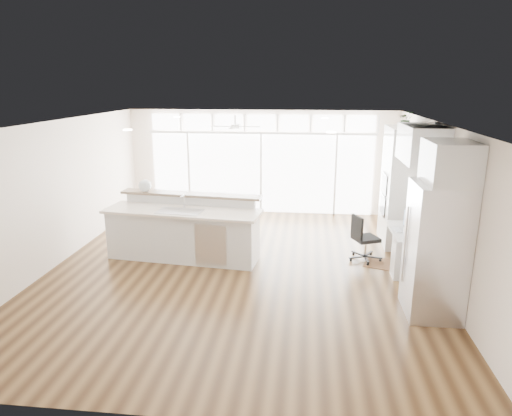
# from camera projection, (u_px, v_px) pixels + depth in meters

# --- Properties ---
(floor) EXTENTS (7.00, 8.00, 0.02)m
(floor) POSITION_uv_depth(u_px,v_px,m) (240.00, 269.00, 8.57)
(floor) COLOR #3B2512
(floor) RESTS_ON ground
(ceiling) EXTENTS (7.00, 8.00, 0.02)m
(ceiling) POSITION_uv_depth(u_px,v_px,m) (238.00, 123.00, 7.85)
(ceiling) COLOR silver
(ceiling) RESTS_ON wall_back
(wall_back) EXTENTS (7.00, 0.04, 2.70)m
(wall_back) POSITION_uv_depth(u_px,v_px,m) (261.00, 162.00, 12.04)
(wall_back) COLOR white
(wall_back) RESTS_ON floor
(wall_front) EXTENTS (7.00, 0.04, 2.70)m
(wall_front) POSITION_uv_depth(u_px,v_px,m) (178.00, 301.00, 4.38)
(wall_front) COLOR white
(wall_front) RESTS_ON floor
(wall_left) EXTENTS (0.04, 8.00, 2.70)m
(wall_left) POSITION_uv_depth(u_px,v_px,m) (55.00, 194.00, 8.58)
(wall_left) COLOR white
(wall_left) RESTS_ON floor
(wall_right) EXTENTS (0.04, 8.00, 2.70)m
(wall_right) POSITION_uv_depth(u_px,v_px,m) (440.00, 205.00, 7.83)
(wall_right) COLOR white
(wall_right) RESTS_ON floor
(glass_wall) EXTENTS (5.80, 0.06, 2.08)m
(glass_wall) POSITION_uv_depth(u_px,v_px,m) (261.00, 174.00, 12.06)
(glass_wall) COLOR white
(glass_wall) RESTS_ON wall_back
(transom_row) EXTENTS (5.90, 0.06, 0.40)m
(transom_row) POSITION_uv_depth(u_px,v_px,m) (261.00, 123.00, 11.71)
(transom_row) COLOR white
(transom_row) RESTS_ON wall_back
(desk_window) EXTENTS (0.04, 0.85, 0.85)m
(desk_window) POSITION_uv_depth(u_px,v_px,m) (435.00, 189.00, 8.07)
(desk_window) COLOR white
(desk_window) RESTS_ON wall_right
(ceiling_fan) EXTENTS (1.16, 1.16, 0.32)m
(ceiling_fan) POSITION_uv_depth(u_px,v_px,m) (235.00, 122.00, 10.64)
(ceiling_fan) COLOR silver
(ceiling_fan) RESTS_ON ceiling
(recessed_lights) EXTENTS (3.40, 3.00, 0.02)m
(recessed_lights) POSITION_uv_depth(u_px,v_px,m) (240.00, 123.00, 8.05)
(recessed_lights) COLOR white
(recessed_lights) RESTS_ON ceiling
(oven_cabinet) EXTENTS (0.64, 1.20, 2.50)m
(oven_cabinet) POSITION_uv_depth(u_px,v_px,m) (400.00, 187.00, 9.62)
(oven_cabinet) COLOR silver
(oven_cabinet) RESTS_ON floor
(desk_nook) EXTENTS (0.72, 1.30, 0.76)m
(desk_nook) POSITION_uv_depth(u_px,v_px,m) (410.00, 250.00, 8.42)
(desk_nook) COLOR silver
(desk_nook) RESTS_ON floor
(upper_cabinets) EXTENTS (0.64, 1.30, 0.64)m
(upper_cabinets) POSITION_uv_depth(u_px,v_px,m) (422.00, 144.00, 7.89)
(upper_cabinets) COLOR silver
(upper_cabinets) RESTS_ON wall_right
(refrigerator) EXTENTS (0.76, 0.90, 2.00)m
(refrigerator) POSITION_uv_depth(u_px,v_px,m) (436.00, 250.00, 6.67)
(refrigerator) COLOR silver
(refrigerator) RESTS_ON floor
(fridge_cabinet) EXTENTS (0.64, 0.90, 0.60)m
(fridge_cabinet) POSITION_uv_depth(u_px,v_px,m) (450.00, 163.00, 6.32)
(fridge_cabinet) COLOR silver
(fridge_cabinet) RESTS_ON wall_right
(framed_photos) EXTENTS (0.06, 0.22, 0.80)m
(framed_photos) POSITION_uv_depth(u_px,v_px,m) (425.00, 190.00, 8.70)
(framed_photos) COLOR black
(framed_photos) RESTS_ON wall_right
(kitchen_island) EXTENTS (3.16, 1.47, 1.21)m
(kitchen_island) POSITION_uv_depth(u_px,v_px,m) (183.00, 229.00, 8.93)
(kitchen_island) COLOR silver
(kitchen_island) RESTS_ON floor
(rug) EXTENTS (0.98, 0.84, 0.01)m
(rug) POSITION_uv_depth(u_px,v_px,m) (388.00, 265.00, 8.74)
(rug) COLOR #3E2313
(rug) RESTS_ON floor
(office_chair) EXTENTS (0.60, 0.58, 0.91)m
(office_chair) POSITION_uv_depth(u_px,v_px,m) (366.00, 238.00, 8.87)
(office_chair) COLOR black
(office_chair) RESTS_ON floor
(fishbowl) EXTENTS (0.30, 0.30, 0.25)m
(fishbowl) POSITION_uv_depth(u_px,v_px,m) (145.00, 186.00, 9.31)
(fishbowl) COLOR silver
(fishbowl) RESTS_ON kitchen_island
(monitor) EXTENTS (0.09, 0.48, 0.40)m
(monitor) POSITION_uv_depth(u_px,v_px,m) (408.00, 220.00, 8.27)
(monitor) COLOR black
(monitor) RESTS_ON desk_nook
(keyboard) EXTENTS (0.13, 0.30, 0.01)m
(keyboard) POSITION_uv_depth(u_px,v_px,m) (397.00, 230.00, 8.34)
(keyboard) COLOR silver
(keyboard) RESTS_ON desk_nook
(potted_plant) EXTENTS (0.29, 0.32, 0.25)m
(potted_plant) POSITION_uv_depth(u_px,v_px,m) (406.00, 121.00, 9.25)
(potted_plant) COLOR #285624
(potted_plant) RESTS_ON oven_cabinet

